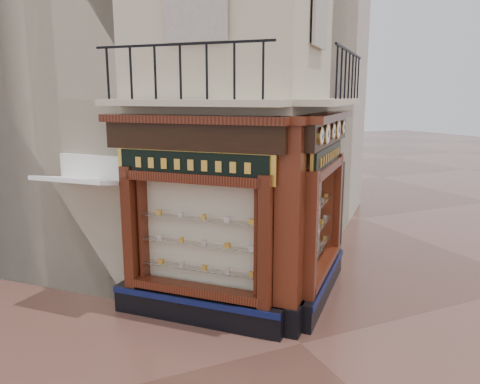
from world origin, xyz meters
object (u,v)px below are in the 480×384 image
clock_c (333,131)px  clock_d (338,129)px  clock_b (327,134)px  awning (89,307)px  signboard_right (327,156)px  clock_e (343,127)px  signboard_left (192,165)px  corner_pilaster (289,231)px  clock_a (321,136)px

clock_c → clock_d: 0.58m
clock_b → clock_d: (0.89, 0.89, -0.00)m
clock_c → awning: 6.19m
signboard_right → awning: bearing=116.9°
clock_e → signboard_left: clock_e is taller
awning → signboard_right: size_ratio=0.79×
clock_e → awning: size_ratio=0.18×
corner_pilaster → clock_d: 2.82m
clock_e → awning: bearing=127.2°
corner_pilaster → clock_c: corner_pilaster is taller
clock_b → signboard_right: (0.47, 0.63, -0.52)m
corner_pilaster → clock_b: corner_pilaster is taller
clock_c → clock_d: clock_d is taller
clock_b → clock_c: bearing=-0.0°
clock_b → clock_a: bearing=-180.0°
clock_b → awning: (-4.25, 2.17, -3.62)m
signboard_left → signboard_right: signboard_left is taller
clock_c → signboard_left: clock_c is taller
clock_a → clock_b: size_ratio=0.80×
clock_a → clock_e: 2.54m
corner_pilaster → signboard_right: corner_pilaster is taller
clock_e → clock_c: bearing=-180.0°
clock_a → clock_c: same height
clock_d → clock_b: bearing=180.0°
clock_d → clock_a: bearing=180.0°
corner_pilaster → clock_c: 2.39m
clock_e → awning: (-5.65, 0.77, -3.62)m
clock_d → signboard_right: (-0.42, -0.26, -0.52)m
awning → signboard_right: (4.72, -1.54, 3.10)m
corner_pilaster → clock_b: size_ratio=9.89×
clock_a → clock_d: 1.82m
awning → signboard_left: (1.80, -1.54, 3.10)m
signboard_right → signboard_left: bearing=135.0°
clock_e → clock_a: bearing=-180.0°
corner_pilaster → clock_b: bearing=-23.7°
clock_b → awning: bearing=108.0°
clock_c → signboard_right: size_ratio=0.15×
clock_a → signboard_left: (-2.05, 1.03, -0.52)m
clock_c → signboard_left: bearing=132.1°
clock_d → signboard_left: bearing=139.5°
clock_b → clock_d: 1.25m
clock_c → signboard_left: size_ratio=0.14×
signboard_right → clock_e: bearing=-5.3°
clock_d → signboard_left: size_ratio=0.18×
clock_c → signboard_left: (-2.93, 0.15, -0.52)m
clock_e → corner_pilaster: bearing=171.8°
clock_b → clock_e: (1.40, 1.40, -0.00)m
signboard_right → clock_b: bearing=-171.9°
clock_c → awning: bearing=115.3°
clock_b → clock_c: size_ratio=1.26×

